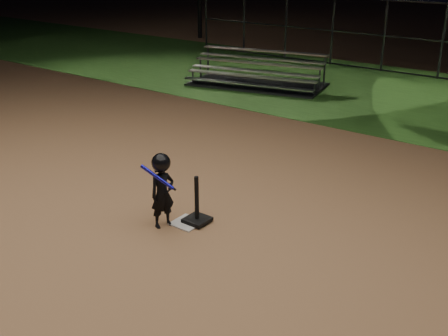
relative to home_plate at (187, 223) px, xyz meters
The scene contains 7 objects.
ground 0.01m from the home_plate, ahead, with size 80.00×80.00×0.00m, color #9E6E47.
grass_strip 10.00m from the home_plate, 90.00° to the left, with size 60.00×8.00×0.01m, color #254E19.
home_plate is the anchor object (origin of this frame).
batting_tee 0.23m from the home_plate, 45.91° to the left, with size 0.38×0.38×0.79m.
child_batter 0.75m from the home_plate, 132.50° to the right, with size 0.50×0.53×1.24m.
bleacher_left 9.57m from the home_plate, 117.01° to the left, with size 4.58×2.95×1.04m.
backstop_fence 13.06m from the home_plate, 90.00° to the left, with size 20.08×0.08×2.50m.
Camera 1 is at (5.24, -5.97, 4.21)m, focal length 43.99 mm.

